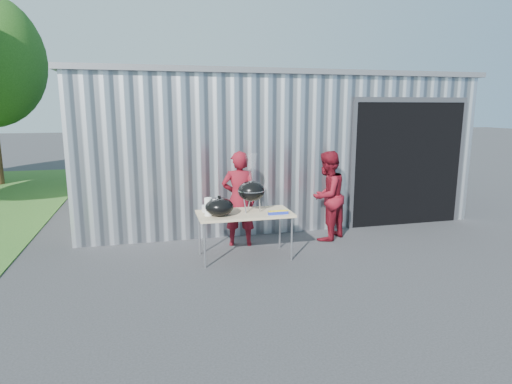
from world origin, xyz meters
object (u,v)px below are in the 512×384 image
object	(u,v)px
folding_table	(245,215)
person_bystander	(327,196)
person_cook	(239,199)
kettle_grill	(251,186)

from	to	relation	value
folding_table	person_bystander	bearing A→B (deg)	19.91
folding_table	person_cook	xyz separation A→B (m)	(0.05, 0.66, 0.13)
folding_table	person_cook	bearing A→B (deg)	85.35
kettle_grill	person_cook	bearing A→B (deg)	96.26
folding_table	person_bystander	size ratio (longest dim) A/B	0.92
person_cook	person_bystander	distance (m)	1.62
kettle_grill	person_cook	xyz separation A→B (m)	(-0.07, 0.61, -0.33)
person_bystander	folding_table	bearing A→B (deg)	-16.36
folding_table	kettle_grill	distance (m)	0.48
person_cook	person_bystander	world-z (taller)	person_cook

